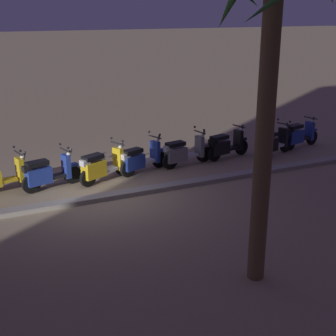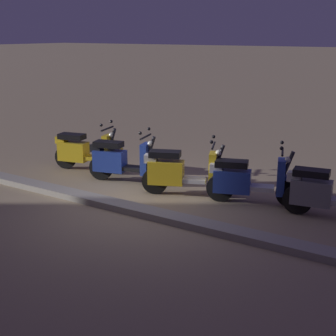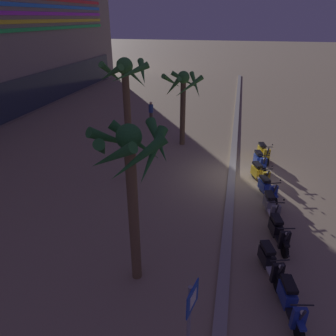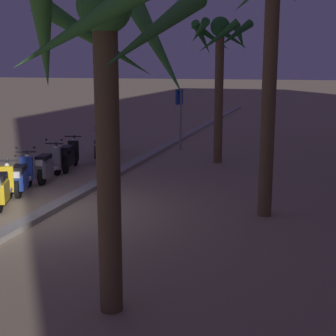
% 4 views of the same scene
% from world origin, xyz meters
% --- Properties ---
extents(ground_plane, '(200.00, 200.00, 0.00)m').
position_xyz_m(ground_plane, '(0.00, 0.00, 0.00)').
color(ground_plane, '#9E896B').
extents(curb_strip, '(60.00, 0.36, 0.12)m').
position_xyz_m(curb_strip, '(0.00, 0.30, 0.06)').
color(curb_strip, gray).
rests_on(curb_strip, ground).
extents(scooter_blue_gap_after_mid, '(1.72, 0.66, 1.04)m').
position_xyz_m(scooter_blue_gap_after_mid, '(-7.77, -1.46, 0.47)').
color(scooter_blue_gap_after_mid, black).
rests_on(scooter_blue_gap_after_mid, ground).
extents(scooter_black_second_in_line, '(1.67, 0.77, 1.17)m').
position_xyz_m(scooter_black_second_in_line, '(-6.34, -1.04, 0.45)').
color(scooter_black_second_in_line, black).
rests_on(scooter_black_second_in_line, ground).
extents(scooter_black_tail_end, '(1.75, 0.69, 1.04)m').
position_xyz_m(scooter_black_tail_end, '(-4.71, -1.44, 0.45)').
color(scooter_black_tail_end, black).
rests_on(scooter_black_tail_end, ground).
extents(scooter_grey_lead_nearest, '(1.83, 0.64, 1.17)m').
position_xyz_m(scooter_grey_lead_nearest, '(-3.11, -1.31, 0.45)').
color(scooter_grey_lead_nearest, black).
rests_on(scooter_grey_lead_nearest, ground).
extents(scooter_blue_far_back, '(1.73, 0.83, 1.17)m').
position_xyz_m(scooter_blue_far_back, '(-1.63, -1.25, 0.44)').
color(scooter_blue_far_back, black).
rests_on(scooter_blue_far_back, ground).
extents(scooter_yellow_mid_rear, '(1.73, 0.90, 1.17)m').
position_xyz_m(scooter_yellow_mid_rear, '(-0.33, -0.98, 0.47)').
color(scooter_yellow_mid_rear, black).
rests_on(scooter_yellow_mid_rear, ground).
extents(scooter_blue_last_in_row, '(1.72, 0.71, 1.17)m').
position_xyz_m(scooter_blue_last_in_row, '(1.19, -1.05, 0.46)').
color(scooter_blue_last_in_row, black).
rests_on(scooter_blue_last_in_row, ground).
extents(palm_tree_mid_walkway, '(2.30, 2.35, 5.73)m').
position_xyz_m(palm_tree_mid_walkway, '(-1.41, 5.12, 4.31)').
color(palm_tree_mid_walkway, brown).
rests_on(palm_tree_mid_walkway, ground).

